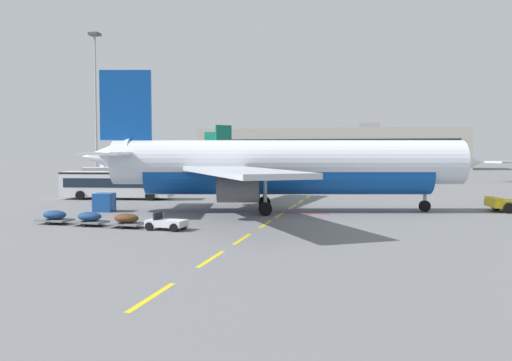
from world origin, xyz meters
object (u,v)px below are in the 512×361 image
(uld_cargo_container, at_px, (104,202))
(apron_light_mast_near, at_px, (96,90))
(airliner_foreground, at_px, (281,166))
(airliner_far_right, at_px, (247,159))
(baggage_train, at_px, (108,219))
(airliner_mid_left, at_px, (173,162))
(fuel_service_truck, at_px, (108,179))
(apron_shuttle_bus, at_px, (117,183))

(uld_cargo_container, height_order, apron_light_mast_near, apron_light_mast_near)
(airliner_foreground, height_order, airliner_far_right, airliner_foreground)
(uld_cargo_container, bearing_deg, baggage_train, -59.63)
(uld_cargo_container, bearing_deg, airliner_foreground, 12.57)
(airliner_mid_left, bearing_deg, airliner_foreground, -57.70)
(fuel_service_truck, bearing_deg, airliner_far_right, 87.84)
(airliner_far_right, relative_size, apron_shuttle_bus, 2.32)
(airliner_foreground, bearing_deg, uld_cargo_container, -167.43)
(airliner_foreground, bearing_deg, apron_shuttle_bus, 158.36)
(baggage_train, bearing_deg, airliner_foreground, 49.57)
(airliner_foreground, relative_size, apron_light_mast_near, 1.28)
(apron_shuttle_bus, distance_m, apron_light_mast_near, 45.89)
(airliner_far_right, height_order, apron_light_mast_near, apron_light_mast_near)
(airliner_foreground, relative_size, baggage_train, 2.96)
(airliner_foreground, height_order, airliner_mid_left, airliner_foreground)
(airliner_far_right, xyz_separation_m, apron_light_mast_near, (-19.09, -39.23, 13.28))
(airliner_far_right, distance_m, fuel_service_truck, 65.79)
(airliner_mid_left, xyz_separation_m, baggage_train, (17.02, -54.72, -2.75))
(fuel_service_truck, relative_size, baggage_train, 0.63)
(baggage_train, bearing_deg, apron_light_mast_near, 120.25)
(baggage_train, relative_size, uld_cargo_container, 6.48)
(airliner_foreground, distance_m, uld_cargo_container, 15.74)
(fuel_service_truck, bearing_deg, baggage_train, -61.45)
(uld_cargo_container, xyz_separation_m, apron_light_mast_near, (-27.86, 47.81, 15.77))
(fuel_service_truck, bearing_deg, uld_cargo_container, -62.20)
(airliner_mid_left, bearing_deg, baggage_train, -72.72)
(fuel_service_truck, height_order, baggage_train, fuel_service_truck)
(airliner_mid_left, bearing_deg, apron_light_mast_near, 174.30)
(airliner_foreground, xyz_separation_m, apron_shuttle_bus, (-19.64, 7.79, -2.20))
(airliner_foreground, xyz_separation_m, fuel_service_truck, (-26.30, 17.97, -2.30))
(airliner_mid_left, relative_size, fuel_service_truck, 3.59)
(airliner_far_right, height_order, uld_cargo_container, airliner_far_right)
(apron_light_mast_near, bearing_deg, airliner_far_right, 64.06)
(apron_shuttle_bus, xyz_separation_m, apron_light_mast_near, (-23.27, 36.67, 14.82))
(fuel_service_truck, bearing_deg, airliner_mid_left, 91.86)
(fuel_service_truck, distance_m, apron_light_mast_near, 34.65)
(apron_shuttle_bus, distance_m, baggage_train, 21.86)
(airliner_mid_left, distance_m, apron_shuttle_bus, 35.91)
(fuel_service_truck, xyz_separation_m, uld_cargo_container, (11.24, -21.32, -0.85))
(fuel_service_truck, distance_m, baggage_train, 33.95)
(fuel_service_truck, height_order, apron_light_mast_near, apron_light_mast_near)
(uld_cargo_container, bearing_deg, fuel_service_truck, 117.80)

